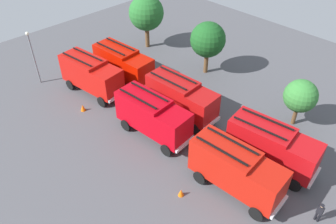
{
  "coord_description": "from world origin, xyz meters",
  "views": [
    {
      "loc": [
        17.21,
        -16.86,
        20.42
      ],
      "look_at": [
        0.0,
        0.0,
        1.4
      ],
      "focal_mm": 35.84,
      "sensor_mm": 36.0,
      "label": 1
    }
  ],
  "objects": [
    {
      "name": "traffic_cone_1",
      "position": [
        -7.38,
        3.9,
        0.29
      ],
      "size": [
        0.41,
        0.41,
        0.59
      ],
      "primitive_type": "cone",
      "color": "#F2600C",
      "rests_on": "ground"
    },
    {
      "name": "traffic_cone_0",
      "position": [
        6.59,
        -5.11,
        0.32
      ],
      "size": [
        0.44,
        0.44,
        0.63
      ],
      "primitive_type": "cone",
      "color": "#F2600C",
      "rests_on": "ground"
    },
    {
      "name": "fire_truck_3",
      "position": [
        -8.78,
        1.82,
        2.15
      ],
      "size": [
        7.37,
        3.21,
        3.88
      ],
      "rotation": [
        0.0,
        0.0,
        0.08
      ],
      "color": "#B90F02",
      "rests_on": "ground"
    },
    {
      "name": "fire_truck_1",
      "position": [
        0.08,
        -1.93,
        2.15
      ],
      "size": [
        7.37,
        3.22,
        3.88
      ],
      "rotation": [
        0.0,
        0.0,
        0.08
      ],
      "color": "#B90510",
      "rests_on": "ground"
    },
    {
      "name": "traffic_cone_2",
      "position": [
        -7.31,
        -4.56,
        0.34
      ],
      "size": [
        0.48,
        0.48,
        0.69
      ],
      "primitive_type": "cone",
      "color": "#F2600C",
      "rests_on": "ground"
    },
    {
      "name": "firefighter_1",
      "position": [
        14.67,
        0.09,
        0.95
      ],
      "size": [
        0.43,
        0.28,
        1.69
      ],
      "rotation": [
        0.0,
        0.0,
        1.51
      ],
      "color": "black",
      "rests_on": "ground"
    },
    {
      "name": "fire_truck_5",
      "position": [
        9.38,
        2.22,
        2.15
      ],
      "size": [
        7.45,
        3.5,
        3.88
      ],
      "rotation": [
        0.0,
        0.0,
        0.13
      ],
      "color": "#B30E12",
      "rests_on": "ground"
    },
    {
      "name": "firefighter_0",
      "position": [
        -2.8,
        3.78,
        0.97
      ],
      "size": [
        0.45,
        0.29,
        1.72
      ],
      "rotation": [
        0.0,
        0.0,
        4.59
      ],
      "color": "black",
      "rests_on": "ground"
    },
    {
      "name": "fire_truck_4",
      "position": [
        -0.08,
        1.8,
        2.15
      ],
      "size": [
        7.34,
        3.12,
        3.88
      ],
      "rotation": [
        0.0,
        0.0,
        0.06
      ],
      "color": "#A91010",
      "rests_on": "ground"
    },
    {
      "name": "fire_truck_2",
      "position": [
        8.89,
        -1.79,
        2.15
      ],
      "size": [
        7.35,
        3.17,
        3.88
      ],
      "rotation": [
        0.0,
        0.0,
        0.07
      ],
      "color": "#B7160B",
      "rests_on": "ground"
    },
    {
      "name": "tree_2",
      "position": [
        8.18,
        8.45,
        3.13
      ],
      "size": [
        3.0,
        3.0,
        4.65
      ],
      "color": "brown",
      "rests_on": "ground"
    },
    {
      "name": "fire_truck_0",
      "position": [
        -9.34,
        -1.9,
        2.15
      ],
      "size": [
        7.45,
        3.48,
        3.88
      ],
      "rotation": [
        0.0,
        0.0,
        0.13
      ],
      "color": "#BA110C",
      "rests_on": "ground"
    },
    {
      "name": "tree_0",
      "position": [
        -13.05,
        9.07,
        4.5
      ],
      "size": [
        4.32,
        4.32,
        6.69
      ],
      "color": "brown",
      "rests_on": "ground"
    },
    {
      "name": "firefighter_2",
      "position": [
        8.22,
        5.03,
        0.99
      ],
      "size": [
        0.48,
        0.4,
        1.76
      ],
      "rotation": [
        0.0,
        0.0,
        1.12
      ],
      "color": "black",
      "rests_on": "ground"
    },
    {
      "name": "tree_1",
      "position": [
        -3.62,
        9.62,
        4.04
      ],
      "size": [
        3.88,
        3.88,
        6.01
      ],
      "color": "brown",
      "rests_on": "ground"
    },
    {
      "name": "lamppost",
      "position": [
        -14.97,
        -5.11,
        3.55
      ],
      "size": [
        0.36,
        0.36,
        5.99
      ],
      "color": "slate",
      "rests_on": "ground"
    },
    {
      "name": "ground_plane",
      "position": [
        0.0,
        0.0,
        0.0
      ],
      "size": [
        55.19,
        55.19,
        0.0
      ],
      "primitive_type": "plane",
      "color": "#4C4C51"
    }
  ]
}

